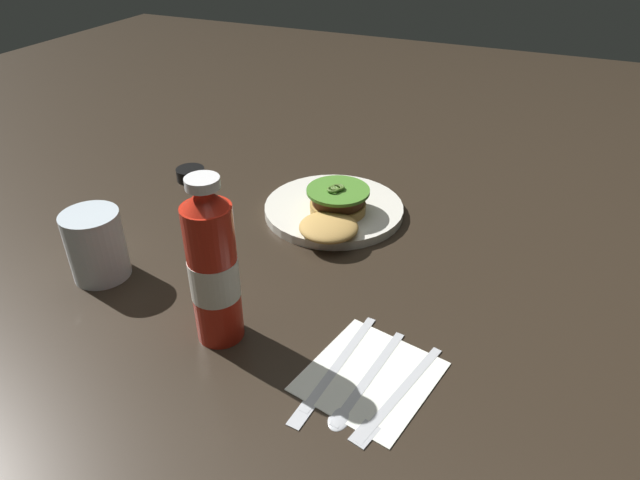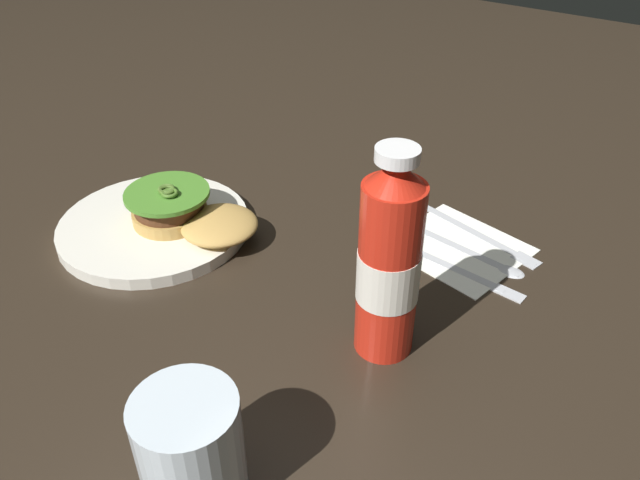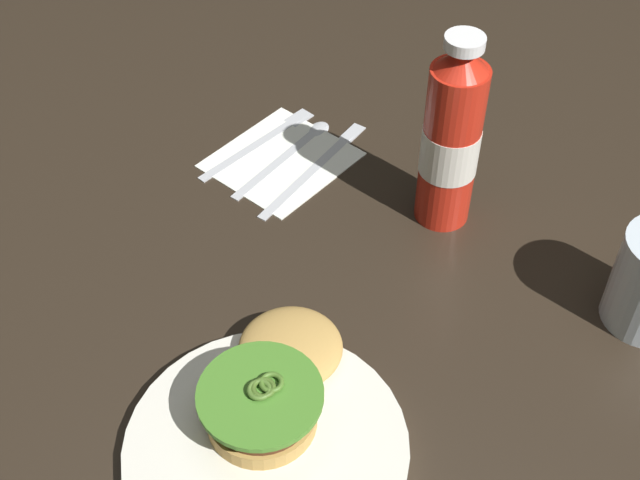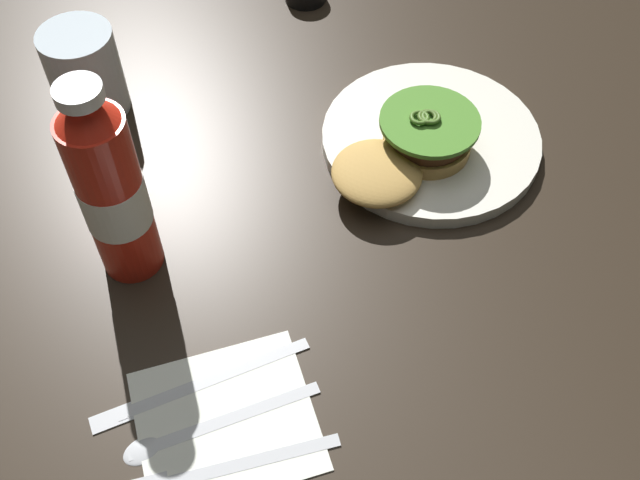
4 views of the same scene
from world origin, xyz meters
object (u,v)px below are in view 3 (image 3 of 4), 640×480
object	(u,v)px
napkin	(281,159)
spoon_utensil	(295,146)
ketchup_bottle	(451,140)
butter_knife	(320,161)
burger_sandwich	(273,382)
fork_utensil	(266,136)
dinner_plate	(267,448)

from	to	relation	value
napkin	spoon_utensil	xyz separation A→B (m)	(0.03, -0.00, 0.00)
ketchup_bottle	butter_knife	size ratio (longest dim) A/B	1.11
burger_sandwich	fork_utensil	distance (m)	0.41
fork_utensil	ketchup_bottle	bearing A→B (deg)	-94.54
burger_sandwich	spoon_utensil	distance (m)	0.39
spoon_utensil	butter_knife	bearing A→B (deg)	-104.91
ketchup_bottle	butter_knife	xyz separation A→B (m)	(0.01, 0.17, -0.11)
dinner_plate	spoon_utensil	xyz separation A→B (m)	(0.40, 0.20, -0.00)
burger_sandwich	ketchup_bottle	size ratio (longest dim) A/B	0.79
ketchup_bottle	butter_knife	world-z (taller)	ketchup_bottle
burger_sandwich	ketchup_bottle	world-z (taller)	ketchup_bottle
ketchup_bottle	napkin	world-z (taller)	ketchup_bottle
napkin	fork_utensil	bearing A→B (deg)	54.68
dinner_plate	ketchup_bottle	bearing A→B (deg)	-2.13
ketchup_bottle	spoon_utensil	size ratio (longest dim) A/B	1.28
dinner_plate	fork_utensil	distance (m)	0.46
burger_sandwich	ketchup_bottle	distance (m)	0.34
butter_knife	napkin	bearing A→B (deg)	110.77
burger_sandwich	napkin	world-z (taller)	burger_sandwich
ketchup_bottle	napkin	distance (m)	0.24
burger_sandwich	spoon_utensil	xyz separation A→B (m)	(0.35, 0.18, -0.03)
napkin	butter_knife	distance (m)	0.05
butter_knife	ketchup_bottle	bearing A→B (deg)	-93.45
dinner_plate	fork_utensil	xyz separation A→B (m)	(0.39, 0.24, -0.00)
napkin	spoon_utensil	bearing A→B (deg)	-7.93
napkin	butter_knife	size ratio (longest dim) A/B	0.74
butter_knife	fork_utensil	bearing A→B (deg)	83.31
napkin	burger_sandwich	bearing A→B (deg)	-150.28
burger_sandwich	spoon_utensil	size ratio (longest dim) A/B	1.02
napkin	butter_knife	xyz separation A→B (m)	(0.02, -0.05, 0.00)
napkin	fork_utensil	world-z (taller)	fork_utensil
napkin	butter_knife	world-z (taller)	butter_knife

